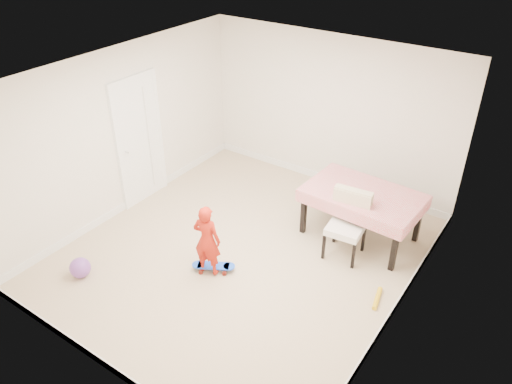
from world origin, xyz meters
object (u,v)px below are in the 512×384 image
Objects in this scene: dining_chair at (346,226)px; child at (207,242)px; dining_table at (361,215)px; balloon at (80,268)px; skateboard at (214,268)px.

child is at bearing -139.30° from dining_chair.
dining_chair is 0.94× the size of child.
dining_table is 0.54m from dining_chair.
skateboard is at bearing 38.20° from balloon.
child reaches higher than dining_table.
dining_chair reaches higher than balloon.
dining_chair is 1.92m from child.
balloon reaches higher than skateboard.
dining_chair is at bearing -146.00° from child.
child is 1.76m from balloon.
dining_table is at bearing 47.55° from balloon.
child is at bearing -121.40° from dining_table.
balloon is (-2.70, -2.95, -0.24)m from dining_table.
child is (-1.32, -1.40, 0.03)m from dining_chair.
dining_chair is (0.00, -0.53, 0.11)m from dining_table.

